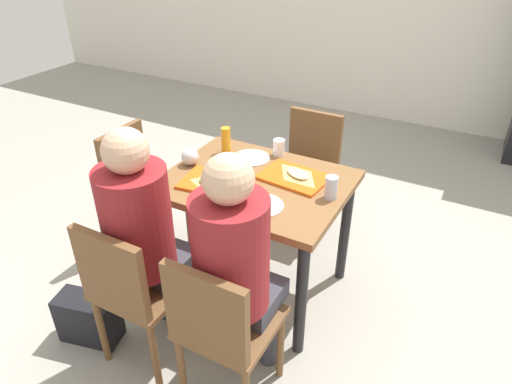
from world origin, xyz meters
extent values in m
cube|color=#9E998E|center=(0.00, 0.00, -0.01)|extent=(10.00, 10.00, 0.02)
cube|color=brown|center=(0.00, 0.00, 0.74)|extent=(0.99, 0.78, 0.04)
cylinder|color=black|center=(-0.43, -0.33, 0.36)|extent=(0.06, 0.06, 0.72)
cylinder|color=black|center=(0.43, -0.33, 0.36)|extent=(0.06, 0.06, 0.72)
cylinder|color=black|center=(-0.43, 0.33, 0.36)|extent=(0.06, 0.06, 0.72)
cylinder|color=black|center=(0.43, 0.33, 0.36)|extent=(0.06, 0.06, 0.72)
cube|color=brown|center=(-0.25, -0.69, 0.45)|extent=(0.40, 0.40, 0.03)
cube|color=brown|center=(-0.25, -0.87, 0.66)|extent=(0.38, 0.04, 0.40)
cylinder|color=brown|center=(-0.42, -0.52, 0.22)|extent=(0.04, 0.04, 0.43)
cylinder|color=brown|center=(-0.08, -0.52, 0.22)|extent=(0.04, 0.04, 0.43)
cylinder|color=brown|center=(-0.42, -0.86, 0.22)|extent=(0.04, 0.04, 0.43)
cylinder|color=brown|center=(-0.08, -0.86, 0.22)|extent=(0.04, 0.04, 0.43)
cube|color=brown|center=(0.25, -0.69, 0.45)|extent=(0.40, 0.40, 0.03)
cube|color=brown|center=(0.25, -0.87, 0.66)|extent=(0.38, 0.04, 0.40)
cylinder|color=brown|center=(0.08, -0.52, 0.22)|extent=(0.04, 0.04, 0.43)
cylinder|color=brown|center=(0.42, -0.52, 0.22)|extent=(0.04, 0.04, 0.43)
cylinder|color=brown|center=(0.08, -0.86, 0.22)|extent=(0.04, 0.04, 0.43)
cube|color=brown|center=(0.00, 0.69, 0.45)|extent=(0.40, 0.40, 0.03)
cube|color=brown|center=(0.00, 0.87, 0.66)|extent=(0.38, 0.04, 0.40)
cylinder|color=brown|center=(0.17, 0.52, 0.22)|extent=(0.04, 0.04, 0.43)
cylinder|color=brown|center=(-0.17, 0.52, 0.22)|extent=(0.04, 0.04, 0.43)
cylinder|color=brown|center=(0.17, 0.86, 0.22)|extent=(0.04, 0.04, 0.43)
cylinder|color=brown|center=(-0.17, 0.86, 0.22)|extent=(0.04, 0.04, 0.43)
cube|color=brown|center=(-0.79, 0.00, 0.45)|extent=(0.40, 0.40, 0.03)
cube|color=brown|center=(-0.97, 0.00, 0.66)|extent=(0.04, 0.38, 0.40)
cylinder|color=brown|center=(-0.62, 0.17, 0.22)|extent=(0.04, 0.04, 0.43)
cylinder|color=brown|center=(-0.62, -0.17, 0.22)|extent=(0.04, 0.04, 0.43)
cylinder|color=brown|center=(-0.96, 0.17, 0.22)|extent=(0.04, 0.04, 0.43)
cylinder|color=brown|center=(-0.96, -0.17, 0.22)|extent=(0.04, 0.04, 0.43)
cylinder|color=#383842|center=(-0.33, -0.46, 0.23)|extent=(0.10, 0.10, 0.46)
cylinder|color=#383842|center=(-0.17, -0.46, 0.23)|extent=(0.10, 0.10, 0.46)
cube|color=#383842|center=(-0.25, -0.56, 0.51)|extent=(0.32, 0.28, 0.10)
cylinder|color=maroon|center=(-0.25, -0.67, 0.82)|extent=(0.32, 0.32, 0.52)
sphere|color=#DBAD89|center=(-0.25, -0.67, 1.17)|extent=(0.20, 0.20, 0.20)
cylinder|color=#383842|center=(0.17, -0.46, 0.23)|extent=(0.10, 0.10, 0.46)
cylinder|color=#383842|center=(0.33, -0.46, 0.23)|extent=(0.10, 0.10, 0.46)
cube|color=#383842|center=(0.25, -0.56, 0.51)|extent=(0.32, 0.28, 0.10)
cylinder|color=maroon|center=(0.25, -0.67, 0.82)|extent=(0.32, 0.32, 0.52)
sphere|color=#DBAD89|center=(0.25, -0.67, 1.17)|extent=(0.20, 0.20, 0.20)
cube|color=#D85914|center=(-0.17, -0.14, 0.77)|extent=(0.39, 0.30, 0.02)
cube|color=#D85914|center=(0.17, 0.12, 0.77)|extent=(0.38, 0.30, 0.02)
cylinder|color=white|center=(-0.15, 0.22, 0.77)|extent=(0.22, 0.22, 0.01)
cylinder|color=white|center=(0.15, -0.22, 0.77)|extent=(0.22, 0.22, 0.01)
pyramid|color=#DBAD60|center=(-0.19, -0.16, 0.78)|extent=(0.19, 0.18, 0.01)
ellipsoid|color=#4C7233|center=(-0.19, -0.16, 0.79)|extent=(0.13, 0.13, 0.01)
pyramid|color=#DBAD60|center=(0.19, 0.13, 0.78)|extent=(0.26, 0.23, 0.01)
ellipsoid|color=#D8C67F|center=(0.19, 0.13, 0.79)|extent=(0.18, 0.16, 0.01)
cylinder|color=white|center=(-0.02, 0.33, 0.81)|extent=(0.07, 0.07, 0.10)
cylinder|color=white|center=(0.02, -0.33, 0.81)|extent=(0.07, 0.07, 0.10)
cylinder|color=#B7BCC6|center=(0.42, 0.02, 0.82)|extent=(0.07, 0.07, 0.12)
cylinder|color=orange|center=(-0.32, 0.22, 0.84)|extent=(0.06, 0.06, 0.16)
sphere|color=silver|center=(-0.42, -0.02, 0.81)|extent=(0.10, 0.10, 0.10)
cube|color=black|center=(-0.60, -0.79, 0.14)|extent=(0.35, 0.23, 0.28)
camera|label=1|loc=(1.03, -1.90, 2.00)|focal=32.02mm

